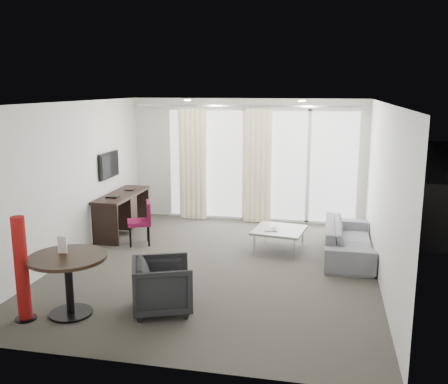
% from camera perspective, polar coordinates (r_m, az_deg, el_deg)
% --- Properties ---
extents(floor, '(5.00, 6.00, 0.00)m').
position_cam_1_polar(floor, '(8.13, -0.88, -8.47)').
color(floor, '#413F38').
rests_on(floor, ground).
extents(ceiling, '(5.00, 6.00, 0.00)m').
position_cam_1_polar(ceiling, '(7.62, -0.94, 10.17)').
color(ceiling, white).
rests_on(ceiling, ground).
extents(wall_left, '(0.00, 6.00, 2.60)m').
position_cam_1_polar(wall_left, '(8.66, -17.26, 1.19)').
color(wall_left, silver).
rests_on(wall_left, ground).
extents(wall_right, '(0.00, 6.00, 2.60)m').
position_cam_1_polar(wall_right, '(7.63, 17.73, -0.23)').
color(wall_right, silver).
rests_on(wall_right, ground).
extents(wall_front, '(5.00, 0.00, 2.60)m').
position_cam_1_polar(wall_front, '(4.98, -8.56, -6.13)').
color(wall_front, silver).
rests_on(wall_front, ground).
extents(window_panel, '(4.00, 0.02, 2.38)m').
position_cam_1_polar(window_panel, '(10.63, 4.22, 3.06)').
color(window_panel, white).
rests_on(window_panel, ground).
extents(window_frame, '(4.10, 0.06, 2.44)m').
position_cam_1_polar(window_frame, '(10.62, 4.21, 3.04)').
color(window_frame, white).
rests_on(window_frame, ground).
extents(curtain_left, '(0.60, 0.20, 2.38)m').
position_cam_1_polar(curtain_left, '(10.76, -3.58, 3.17)').
color(curtain_left, '#F7EDC2').
rests_on(curtain_left, ground).
extents(curtain_right, '(0.60, 0.20, 2.38)m').
position_cam_1_polar(curtain_right, '(10.48, 3.83, 2.93)').
color(curtain_right, '#F7EDC2').
rests_on(curtain_right, ground).
extents(curtain_track, '(4.80, 0.04, 0.04)m').
position_cam_1_polar(curtain_track, '(10.40, 2.54, 9.80)').
color(curtain_track, '#B2B2B7').
rests_on(curtain_track, ceiling).
extents(downlight_a, '(0.12, 0.12, 0.02)m').
position_cam_1_polar(downlight_a, '(9.40, -4.20, 10.41)').
color(downlight_a, '#FFE0B2').
rests_on(downlight_a, ceiling).
extents(downlight_b, '(0.12, 0.12, 0.02)m').
position_cam_1_polar(downlight_b, '(9.05, 8.91, 10.24)').
color(downlight_b, '#FFE0B2').
rests_on(downlight_b, ceiling).
extents(desk, '(0.53, 1.70, 0.79)m').
position_cam_1_polar(desk, '(10.00, -11.52, -2.42)').
color(desk, black).
rests_on(desk, floor).
extents(tv, '(0.05, 0.80, 0.50)m').
position_cam_1_polar(tv, '(9.91, -13.02, 3.01)').
color(tv, black).
rests_on(tv, wall_left).
extents(desk_chair, '(0.56, 0.55, 0.80)m').
position_cam_1_polar(desk_chair, '(9.24, -9.70, -3.52)').
color(desk_chair, maroon).
rests_on(desk_chair, floor).
extents(round_table, '(1.18, 1.18, 0.78)m').
position_cam_1_polar(round_table, '(6.66, -17.27, -10.15)').
color(round_table, black).
rests_on(round_table, floor).
extents(menu_card, '(0.12, 0.03, 0.22)m').
position_cam_1_polar(menu_card, '(6.67, -17.91, -7.14)').
color(menu_card, white).
rests_on(menu_card, round_table).
extents(red_lamp, '(0.35, 0.35, 1.32)m').
position_cam_1_polar(red_lamp, '(6.62, -22.13, -8.16)').
color(red_lamp, maroon).
rests_on(red_lamp, floor).
extents(tub_armchair, '(0.96, 0.95, 0.68)m').
position_cam_1_polar(tub_armchair, '(6.54, -7.05, -10.58)').
color(tub_armchair, black).
rests_on(tub_armchair, floor).
extents(coffee_table, '(0.97, 0.97, 0.38)m').
position_cam_1_polar(coffee_table, '(8.90, 6.30, -5.41)').
color(coffee_table, gray).
rests_on(coffee_table, floor).
extents(remote, '(0.10, 0.18, 0.02)m').
position_cam_1_polar(remote, '(8.77, 5.73, -4.51)').
color(remote, black).
rests_on(remote, coffee_table).
extents(magazine, '(0.22, 0.27, 0.01)m').
position_cam_1_polar(magazine, '(8.80, 5.44, -4.45)').
color(magazine, gray).
rests_on(magazine, coffee_table).
extents(sofa, '(0.78, 2.00, 0.58)m').
position_cam_1_polar(sofa, '(8.76, 14.03, -5.31)').
color(sofa, slate).
rests_on(sofa, floor).
extents(terrace_slab, '(5.60, 3.00, 0.12)m').
position_cam_1_polar(terrace_slab, '(12.36, 5.07, -1.67)').
color(terrace_slab, '#4D4D50').
rests_on(terrace_slab, ground).
extents(rattan_chair_a, '(0.66, 0.66, 0.75)m').
position_cam_1_polar(rattan_chair_a, '(12.43, 9.13, 0.37)').
color(rattan_chair_a, brown).
rests_on(rattan_chair_a, terrace_slab).
extents(rattan_chair_b, '(0.52, 0.52, 0.73)m').
position_cam_1_polar(rattan_chair_b, '(12.40, 14.02, 0.07)').
color(rattan_chair_b, brown).
rests_on(rattan_chair_b, terrace_slab).
extents(rattan_table, '(0.59, 0.59, 0.48)m').
position_cam_1_polar(rattan_table, '(12.13, 8.13, -0.54)').
color(rattan_table, brown).
rests_on(rattan_table, terrace_slab).
extents(balustrade, '(5.50, 0.06, 1.05)m').
position_cam_1_polar(balustrade, '(13.65, 5.84, 2.02)').
color(balustrade, '#B2B2B7').
rests_on(balustrade, terrace_slab).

